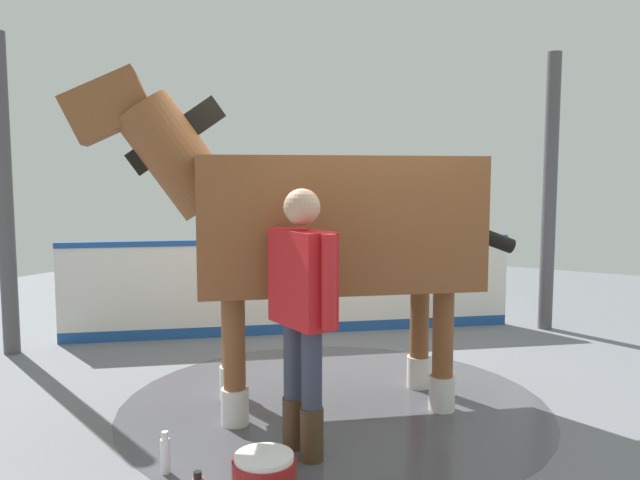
# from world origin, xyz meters

# --- Properties ---
(ground_plane) EXTENTS (16.00, 16.00, 0.02)m
(ground_plane) POSITION_xyz_m (0.00, 0.00, -0.01)
(ground_plane) COLOR slate
(wet_patch) EXTENTS (3.35, 3.35, 0.00)m
(wet_patch) POSITION_xyz_m (-0.35, 0.13, 0.00)
(wet_patch) COLOR #4C4C54
(wet_patch) RESTS_ON ground
(barrier_wall) EXTENTS (3.39, 3.96, 1.09)m
(barrier_wall) POSITION_xyz_m (1.39, 1.61, 0.50)
(barrier_wall) COLOR white
(barrier_wall) RESTS_ON ground
(roof_post_near) EXTENTS (0.16, 0.16, 3.19)m
(roof_post_near) POSITION_xyz_m (-0.73, 3.66, 1.60)
(roof_post_near) COLOR #4C4C51
(roof_post_near) RESTS_ON ground
(roof_post_far) EXTENTS (0.16, 0.16, 3.19)m
(roof_post_far) POSITION_xyz_m (3.08, -0.82, 1.60)
(roof_post_far) COLOR #4C4C51
(roof_post_far) RESTS_ON ground
(horse) EXTENTS (2.43, 2.76, 2.57)m
(horse) POSITION_xyz_m (-0.42, 0.22, 1.44)
(horse) COLOR brown
(horse) RESTS_ON ground
(handler) EXTENTS (0.42, 0.63, 1.72)m
(handler) POSITION_xyz_m (-1.23, -0.12, 1.00)
(handler) COLOR #47331E
(handler) RESTS_ON ground
(bottle_shampoo) EXTENTS (0.06, 0.06, 0.26)m
(bottle_shampoo) POSITION_xyz_m (-1.88, 0.45, 0.12)
(bottle_shampoo) COLOR white
(bottle_shampoo) RESTS_ON ground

